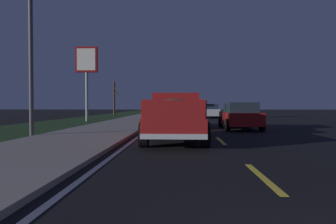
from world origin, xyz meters
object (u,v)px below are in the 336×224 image
at_px(sedan_blue, 179,115).
at_px(sedan_green, 181,110).
at_px(gas_price_sign, 87,66).
at_px(street_light_near, 38,33).
at_px(sedan_red, 240,116).
at_px(bare_tree_far, 114,98).
at_px(pickup_truck, 176,116).
at_px(sedan_silver, 210,111).

bearing_deg(sedan_blue, sedan_green, -0.45).
bearing_deg(gas_price_sign, street_light_near, -170.97).
height_order(sedan_red, bare_tree_far, bare_tree_far).
bearing_deg(bare_tree_far, sedan_blue, -157.94).
bearing_deg(sedan_blue, pickup_truck, 179.21).
distance_m(sedan_green, gas_price_sign, 13.34).
bearing_deg(street_light_near, pickup_truck, -98.45).
xyz_separation_m(sedan_blue, sedan_green, (16.72, -0.13, 0.00)).
bearing_deg(gas_price_sign, sedan_silver, -57.39).
bearing_deg(sedan_green, bare_tree_far, 58.25).
xyz_separation_m(pickup_truck, street_light_near, (0.87, 5.85, 3.48)).
bearing_deg(pickup_truck, sedan_silver, -9.27).
bearing_deg(sedan_green, sedan_red, -169.12).
bearing_deg(sedan_silver, sedan_green, 51.07).
height_order(gas_price_sign, street_light_near, street_light_near).
height_order(sedan_silver, sedan_green, same).
distance_m(sedan_red, sedan_silver, 15.13).
relative_size(pickup_truck, street_light_near, 0.74).
relative_size(sedan_red, bare_tree_far, 0.94).
height_order(sedan_red, sedan_green, same).
bearing_deg(sedan_green, pickup_truck, 179.45).
distance_m(sedan_red, street_light_near, 11.28).
xyz_separation_m(sedan_red, sedan_silver, (15.13, 0.22, 0.00)).
bearing_deg(gas_price_sign, pickup_truck, -150.01).
distance_m(gas_price_sign, street_light_near, 12.96).
xyz_separation_m(sedan_blue, street_light_near, (-5.87, 5.94, 3.68)).
xyz_separation_m(sedan_red, sedan_blue, (0.98, 3.54, 0.00)).
bearing_deg(bare_tree_far, sedan_silver, -123.72).
relative_size(sedan_red, sedan_green, 1.00).
distance_m(sedan_blue, bare_tree_far, 24.26).
relative_size(gas_price_sign, bare_tree_far, 1.37).
distance_m(sedan_silver, sedan_green, 4.10).
relative_size(pickup_truck, gas_price_sign, 0.84).
relative_size(sedan_silver, gas_price_sign, 0.69).
distance_m(sedan_red, sedan_blue, 3.67).
bearing_deg(sedan_silver, sedan_blue, 166.80).
xyz_separation_m(sedan_silver, sedan_green, (2.58, 3.19, 0.00)).
bearing_deg(bare_tree_far, pickup_truck, -162.86).
height_order(sedan_silver, sedan_blue, same).
bearing_deg(sedan_green, gas_price_sign, 140.40).
bearing_deg(street_light_near, gas_price_sign, 9.03).
height_order(gas_price_sign, bare_tree_far, gas_price_sign).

